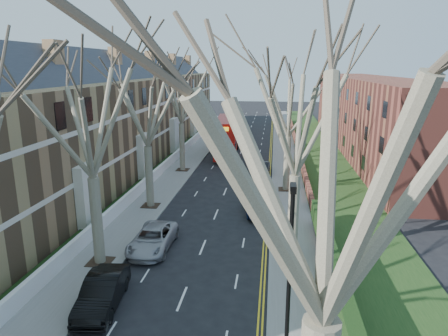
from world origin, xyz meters
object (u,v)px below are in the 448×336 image
(lamp_post, at_px, (288,297))
(double_decker_bus, at_px, (227,137))
(car_left_mid, at_px, (102,292))
(car_right_near, at_px, (258,205))

(lamp_post, bearing_deg, double_decker_bus, 99.50)
(lamp_post, xyz_separation_m, double_decker_bus, (-6.76, 40.42, -2.22))
(double_decker_bus, relative_size, car_left_mid, 2.43)
(lamp_post, relative_size, car_right_near, 1.67)
(car_left_mid, xyz_separation_m, car_right_near, (6.98, 13.90, -0.08))
(lamp_post, xyz_separation_m, car_left_mid, (-8.70, 5.35, -3.79))
(lamp_post, distance_m, double_decker_bus, 41.04)
(double_decker_bus, height_order, car_left_mid, double_decker_bus)
(lamp_post, bearing_deg, car_right_near, 95.10)
(lamp_post, height_order, car_left_mid, lamp_post)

